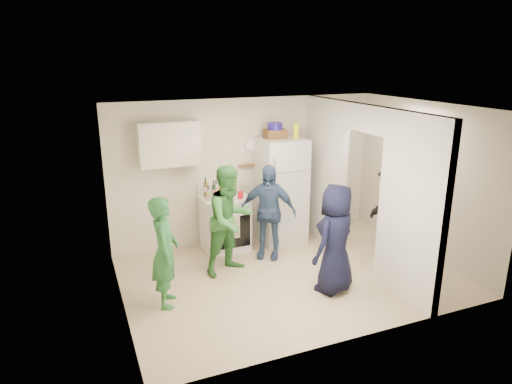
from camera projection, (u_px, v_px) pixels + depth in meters
The scene contains 35 objects.
floor at pixel (289, 276), 6.84m from camera, with size 4.80×4.80×0.00m, color beige.
wall_back at pixel (248, 170), 7.99m from camera, with size 4.80×4.80×0.00m, color silver.
wall_front at pixel (361, 239), 4.97m from camera, with size 4.80×4.80×0.00m, color silver.
wall_left at pixel (116, 219), 5.61m from camera, with size 3.40×3.40×0.00m, color silver.
wall_right at pixel (424, 180), 7.36m from camera, with size 3.40×3.40×0.00m, color silver.
ceiling at pixel (293, 108), 6.12m from camera, with size 4.80×4.80×0.00m, color white.
partition_pier_back at pixel (325, 171), 7.89m from camera, with size 0.12×1.20×2.50m, color silver.
partition_pier_front at pixel (411, 209), 5.94m from camera, with size 0.12×1.20×2.50m, color silver.
partition_header at pixel (367, 118), 6.62m from camera, with size 0.12×1.00×0.40m, color silver.
stove at pixel (225, 223), 7.72m from camera, with size 0.77×0.64×0.92m, color white.
upper_cabinet at pixel (169, 144), 7.14m from camera, with size 0.95×0.34×0.70m, color silver.
fridge at pixel (281, 191), 7.94m from camera, with size 0.76×0.74×1.84m, color silver.
wicker_basket at pixel (275, 134), 7.66m from camera, with size 0.35×0.25×0.15m, color brown.
blue_bowl at pixel (275, 126), 7.62m from camera, with size 0.24×0.24×0.11m, color #1F1595.
yellow_cup_stack_top at pixel (296, 131), 7.63m from camera, with size 0.09×0.09×0.25m, color #F7FF15.
wall_clock at pixel (251, 145), 7.86m from camera, with size 0.22×0.22×0.03m, color white.
spice_shelf at pixel (249, 165), 7.91m from camera, with size 0.35×0.08×0.03m, color olive.
nook_window at pixel (417, 153), 7.41m from camera, with size 0.03×0.70×0.80m, color black.
nook_window_frame at pixel (416, 153), 7.41m from camera, with size 0.04×0.76×0.86m, color white.
nook_valance at pixel (417, 132), 7.30m from camera, with size 0.04×0.82×0.18m, color white.
yellow_cup_stack_stove at pixel (221, 194), 7.31m from camera, with size 0.09×0.09×0.25m, color gold.
red_cup at pixel (241, 195), 7.47m from camera, with size 0.09×0.09×0.12m, color red.
person_green_left at pixel (165, 252), 5.88m from camera, with size 0.54×0.36×1.49m, color #327D3B.
person_green_center at pixel (230, 220), 6.79m from camera, with size 0.81×0.63×1.66m, color #3A853C.
person_denim at pixel (268, 212), 7.29m from camera, with size 0.91×0.38×1.55m, color navy.
person_navy at pixel (335, 239), 6.22m from camera, with size 0.76×0.49×1.55m, color black.
person_nook at pixel (394, 210), 7.34m from camera, with size 1.01×0.58×1.57m, color black.
bottle_a at pixel (206, 187), 7.55m from camera, with size 0.06×0.06×0.33m, color brown.
bottle_b at pixel (214, 190), 7.40m from camera, with size 0.06×0.06×0.32m, color #16431E.
bottle_c at pixel (216, 188), 7.64m from camera, with size 0.08×0.08×0.26m, color silver.
bottle_d at pixel (226, 189), 7.51m from camera, with size 0.08×0.08×0.29m, color brown.
bottle_e at pixel (227, 185), 7.74m from camera, with size 0.08×0.08×0.28m, color #A5ADB7.
bottle_f at pixel (233, 186), 7.63m from camera, with size 0.07×0.07×0.31m, color #133517.
bottle_g at pixel (235, 184), 7.75m from camera, with size 0.06×0.06×0.32m, color #A3A035.
bottle_h at pixel (208, 193), 7.34m from camera, with size 0.07×0.07×0.26m, color #AFB3BB.
Camera 1 is at (-2.82, -5.53, 3.17)m, focal length 32.00 mm.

